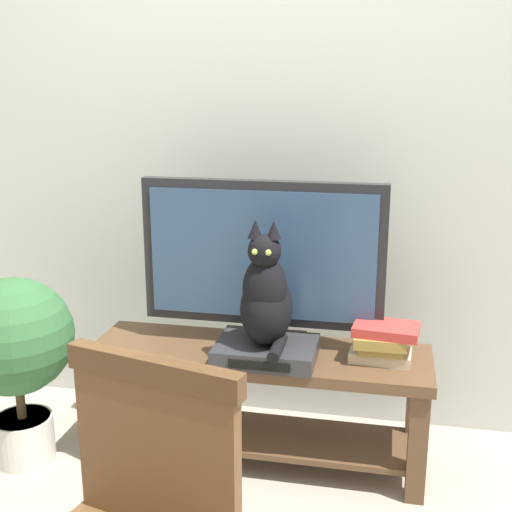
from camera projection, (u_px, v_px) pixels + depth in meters
The scene contains 7 objects.
back_wall at pixel (266, 106), 2.83m from camera, with size 7.00×0.12×2.80m, color #B7BCB2.
tv_stand at pixel (259, 385), 2.64m from camera, with size 1.34×0.40×0.48m.
tv at pixel (262, 260), 2.57m from camera, with size 0.96×0.20×0.66m.
media_box at pixel (266, 351), 2.51m from camera, with size 0.38×0.29×0.07m.
cat at pixel (266, 298), 2.44m from camera, with size 0.19×0.32×0.48m.
book_stack at pixel (382, 342), 2.48m from camera, with size 0.26×0.19×0.14m.
potted_plant at pixel (15, 347), 2.59m from camera, with size 0.47×0.47×0.77m.
Camera 1 is at (0.55, -1.79, 1.51)m, focal length 46.28 mm.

